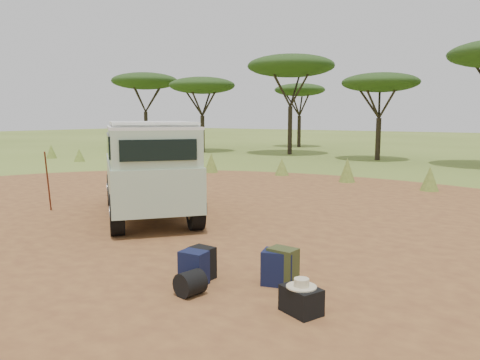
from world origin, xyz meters
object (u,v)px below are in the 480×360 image
Objects in this scene: safari_vehicle at (149,172)px; backpack_navy at (194,268)px; duffel_navy at (278,268)px; walking_staff at (48,182)px; backpack_black at (202,263)px; hard_case at (301,300)px; backpack_olive at (283,267)px.

backpack_navy is at bearing 1.72° from safari_vehicle.
safari_vehicle is 5.41m from duffel_navy.
walking_staff is 7.52m from duffel_navy.
backpack_black is 1.01× the size of hard_case.
walking_staff is 3.34× the size of backpack_black.
backpack_olive is at bearing 28.30° from backpack_navy.
hard_case is at bearing 11.18° from safari_vehicle.
safari_vehicle is 2.97× the size of walking_staff.
duffel_navy reaches higher than backpack_black.
safari_vehicle is 8.78× the size of backpack_olive.
backpack_navy is (6.40, -1.87, -0.53)m from walking_staff.
backpack_black is at bearing -156.21° from backpack_olive.
walking_staff is 3.19× the size of duffel_navy.
walking_staff is 3.25× the size of backpack_navy.
backpack_olive is (1.07, 0.72, 0.02)m from backpack_navy.
hard_case is (0.68, -0.73, -0.10)m from backpack_olive.
backpack_navy reaches higher than hard_case.
backpack_olive is at bearing -56.35° from walking_staff.
walking_staff is at bearing 153.83° from duffel_navy.
backpack_olive is (1.13, 0.44, 0.03)m from backpack_black.
backpack_black is at bearing -168.09° from hard_case.
backpack_navy reaches higher than backpack_black.
walking_staff reaches higher than backpack_olive.
backpack_navy is (0.06, -0.27, 0.01)m from backpack_black.
safari_vehicle is 4.90m from backpack_navy.
backpack_black is 0.96× the size of duffel_navy.
walking_staff reaches higher than duffel_navy.
hard_case is at bearing -61.23° from duffel_navy.
backpack_olive is 1.00m from hard_case.
hard_case is (1.74, -0.02, -0.08)m from backpack_navy.
safari_vehicle reaches higher than duffel_navy.
safari_vehicle is at bearing -25.54° from walking_staff.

